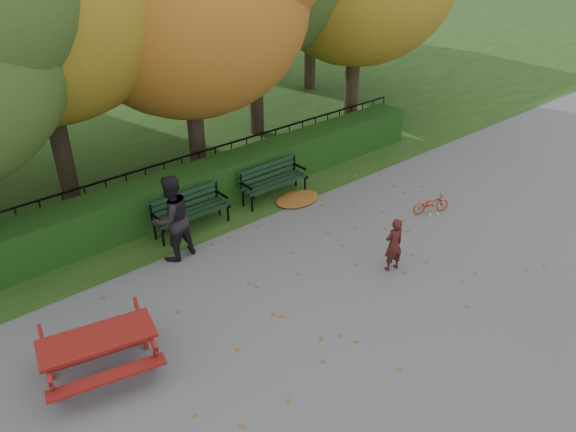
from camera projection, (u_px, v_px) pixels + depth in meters
ground at (345, 280)px, 11.17m from camera, size 90.00×90.00×0.00m
grass_strip at (73, 105)px, 20.48m from camera, size 90.00×90.00×0.00m
hedge at (218, 181)px, 13.91m from camera, size 13.00×0.90×1.00m
iron_fence at (200, 169)px, 14.43m from camera, size 14.00×0.04×1.02m
bench_left at (189, 208)px, 12.65m from camera, size 1.80×0.57×0.88m
bench_right at (272, 179)px, 13.98m from camera, size 1.80×0.57×0.88m
picnic_table at (98, 345)px, 8.72m from camera, size 2.01×1.75×0.85m
leaf_pile at (297, 199)px, 14.06m from camera, size 1.44×1.24×0.08m
leaf_scatter at (334, 273)px, 11.36m from camera, size 9.00×5.70×0.01m
child at (394, 245)px, 11.22m from camera, size 0.47×0.36×1.17m
adult at (172, 218)px, 11.43m from camera, size 0.99×0.82×1.87m
bicycle at (431, 203)px, 13.44m from camera, size 0.97×0.66×0.48m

